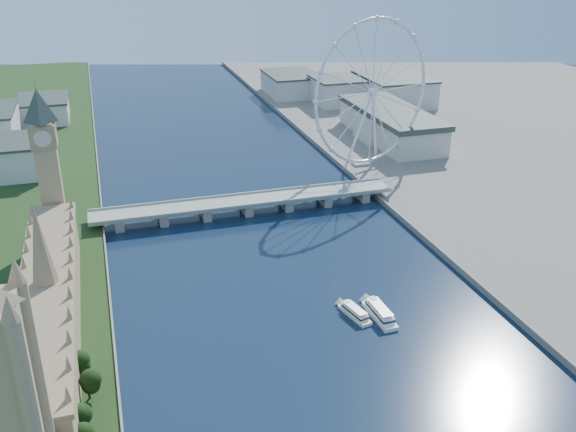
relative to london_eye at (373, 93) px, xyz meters
name	(u,v)px	position (x,y,z in m)	size (l,w,h in m)	color
parliament_range	(51,309)	(-247.98, -185.08, -49.04)	(24.00, 200.00, 70.00)	tan
big_ben	(45,149)	(-247.98, -77.08, -0.95)	(20.02, 20.02, 110.00)	tan
westminster_bridge	(246,204)	(-119.98, -55.08, -60.89)	(220.00, 22.00, 9.50)	gray
london_eye	(373,93)	(0.00, 0.00, 0.00)	(113.60, 39.12, 124.30)	silver
county_hall	(390,141)	(55.02, 74.92, -67.52)	(54.00, 144.00, 35.00)	beige
city_skyline	(225,103)	(-80.75, 205.00, -50.56)	(505.00, 280.00, 32.00)	beige
tour_boat_near	(355,316)	(-97.58, -207.23, -67.52)	(6.65, 26.23, 5.76)	#F2F0CA
tour_boat_far	(379,317)	(-85.51, -212.11, -67.52)	(8.15, 31.78, 7.04)	white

